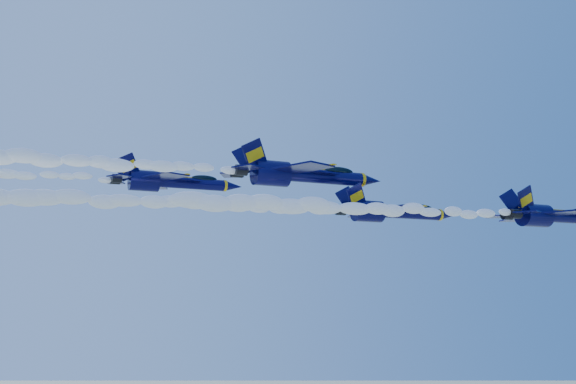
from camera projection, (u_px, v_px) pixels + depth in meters
name	position (u px, v px, depth m)	size (l,w,h in m)	color
jet_lead	(556.00, 216.00, 70.20)	(16.03, 13.15, 5.96)	#070637
smoke_trail_jet_lead	(359.00, 208.00, 60.12)	(36.08, 1.79, 1.61)	white
jet_second	(391.00, 212.00, 73.26)	(15.73, 12.90, 5.85)	#070637
smoke_trail_jet_second	(179.00, 203.00, 63.23)	(36.08, 1.75, 1.58)	white
jet_third	(301.00, 175.00, 71.68)	(18.40, 15.10, 6.84)	#070637
smoke_trail_jet_third	(56.00, 159.00, 61.18)	(36.08, 2.05, 1.85)	white
jet_fourth	(171.00, 182.00, 79.57)	(16.63, 13.64, 6.18)	#070637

